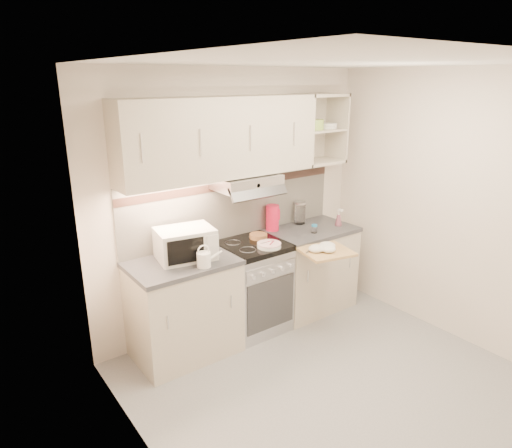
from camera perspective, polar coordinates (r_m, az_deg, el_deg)
name	(u,v)px	position (r m, az deg, el deg)	size (l,w,h in m)	color
ground	(331,382)	(4.03, 9.31, -18.96)	(3.00, 3.00, 0.00)	#949597
room_shell	(308,182)	(3.59, 6.46, 5.25)	(3.04, 2.84, 2.52)	silver
base_cabinet_left	(184,310)	(4.18, -8.95, -10.57)	(0.90, 0.60, 0.86)	beige
worktop_left	(182,263)	(3.98, -9.26, -4.87)	(0.92, 0.62, 0.04)	#47474C
base_cabinet_right	(309,270)	(4.96, 6.63, -5.72)	(0.90, 0.60, 0.86)	beige
worktop_right	(310,230)	(4.80, 6.82, -0.79)	(0.92, 0.62, 0.04)	#47474C
electric_range	(252,286)	(4.51, -0.44, -7.77)	(0.60, 0.60, 0.90)	#B7B7BC
microwave	(185,244)	(3.98, -8.82, -2.44)	(0.53, 0.43, 0.27)	silver
watering_can	(205,259)	(3.81, -6.44, -4.35)	(0.23, 0.12, 0.19)	white
plate_stack	(269,245)	(4.23, 1.65, -2.65)	(0.22, 0.22, 0.05)	white
bread_loaf	(258,236)	(4.47, 0.31, -1.52)	(0.17, 0.17, 0.04)	olive
pink_pitcher	(273,218)	(4.68, 2.08, 0.80)	(0.14, 0.13, 0.27)	red
glass_jar	(300,213)	(4.91, 5.49, 1.42)	(0.13, 0.13, 0.24)	silver
spice_jar	(314,229)	(4.65, 7.29, -0.57)	(0.06, 0.06, 0.09)	white
spray_bottle	(339,219)	(4.91, 10.29, 0.67)	(0.07, 0.07, 0.20)	pink
cutting_board	(326,251)	(4.26, 8.74, -3.41)	(0.44, 0.40, 0.02)	tan
dish_towel	(323,246)	(4.24, 8.33, -2.78)	(0.27, 0.23, 0.07)	silver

